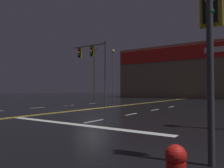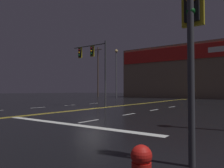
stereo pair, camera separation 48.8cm
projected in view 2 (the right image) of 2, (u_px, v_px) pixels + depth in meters
name	position (u px, v px, depth m)	size (l,w,h in m)	color
ground_plane	(92.00, 109.00, 17.04)	(200.00, 200.00, 0.00)	black
road_markings	(90.00, 110.00, 15.64)	(13.10, 60.00, 0.01)	gold
traffic_signal_median	(92.00, 58.00, 20.00)	(3.87, 0.36, 5.83)	#38383D
traffic_signal_corner_southeast	(192.00, 24.00, 4.21)	(0.42, 0.36, 3.67)	#38383D
streetlight_near_right	(116.00, 67.00, 40.54)	(0.56, 0.56, 9.08)	#59595E
building_backdrop	(197.00, 72.00, 42.56)	(27.46, 10.23, 9.95)	#7A6651
utility_pole_row	(179.00, 68.00, 39.94)	(44.89, 0.26, 11.63)	#4C3828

